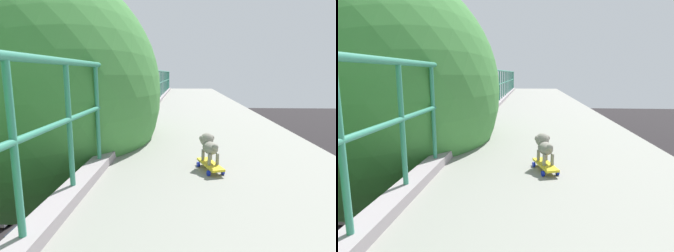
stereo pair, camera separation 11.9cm
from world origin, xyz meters
The scene contains 9 objects.
overpass_deck centered at (1.18, 0.00, 6.09)m, with size 2.96×35.57×0.47m.
green_railing centered at (-0.25, 0.00, 6.60)m, with size 0.20×33.80×1.17m.
car_blue_fifth centered at (-5.19, 8.18, 0.68)m, with size 1.74×4.39×1.47m.
car_grey_sixth centered at (-8.56, 11.74, 0.67)m, with size 1.82×3.90×1.44m.
car_green_seventh centered at (-5.17, 14.58, 0.72)m, with size 1.81×4.19×1.47m.
city_bus centered at (-8.74, 23.83, 1.85)m, with size 2.70×11.46×3.27m.
roadside_tree_mid centered at (-1.73, 2.23, 7.00)m, with size 4.12×4.12×9.09m.
toy_skateboard centered at (0.99, 0.73, 6.39)m, with size 0.28×0.49×0.08m.
small_dog centered at (0.98, 0.80, 6.60)m, with size 0.23×0.37×0.31m.
Camera 2 is at (0.81, -2.27, 7.38)m, focal length 30.58 mm.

